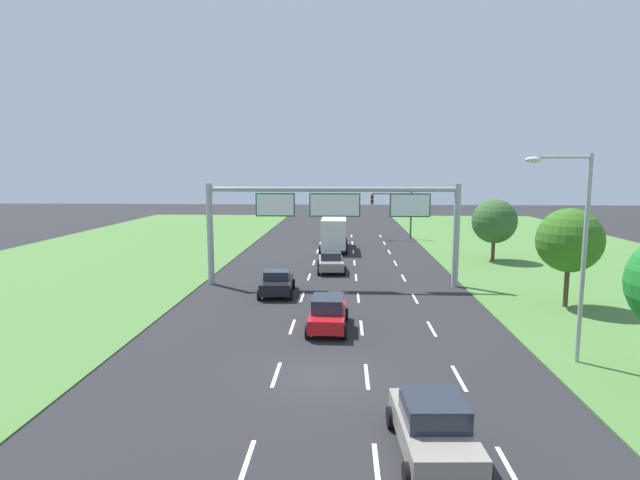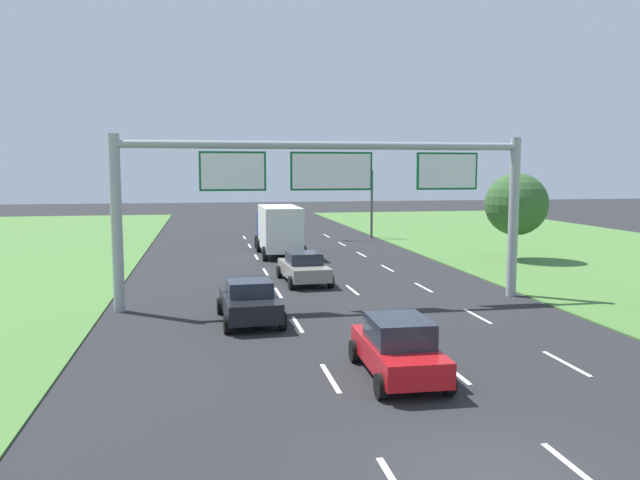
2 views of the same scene
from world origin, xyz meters
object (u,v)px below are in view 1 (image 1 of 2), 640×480
(car_lead_silver, at_px, (277,282))
(box_truck, at_px, (334,232))
(car_far_ahead, at_px, (328,313))
(roadside_tree_far, at_px, (494,221))
(car_mid_lane, at_px, (433,426))
(roadside_tree_mid, at_px, (569,240))
(street_lamp, at_px, (575,241))
(sign_gantry, at_px, (334,214))
(traffic_light_mast, at_px, (394,206))
(car_near_red, at_px, (331,262))

(car_lead_silver, xyz_separation_m, box_truck, (3.26, 18.48, 0.96))
(car_far_ahead, height_order, roadside_tree_far, roadside_tree_far)
(car_lead_silver, xyz_separation_m, roadside_tree_far, (17.32, 12.72, 2.73))
(car_mid_lane, xyz_separation_m, car_far_ahead, (-3.27, 10.97, 0.01))
(car_lead_silver, height_order, roadside_tree_mid, roadside_tree_mid)
(car_far_ahead, relative_size, street_lamp, 0.49)
(car_lead_silver, bearing_deg, roadside_tree_mid, -11.13)
(car_far_ahead, distance_m, box_truck, 25.52)
(car_lead_silver, relative_size, roadside_tree_mid, 0.73)
(box_truck, distance_m, sign_gantry, 16.17)
(car_mid_lane, height_order, traffic_light_mast, traffic_light_mast)
(car_far_ahead, relative_size, roadside_tree_mid, 0.72)
(car_lead_silver, bearing_deg, traffic_light_mast, 66.43)
(car_lead_silver, xyz_separation_m, car_far_ahead, (3.50, -7.02, 0.05))
(car_near_red, height_order, car_lead_silver, car_lead_silver)
(car_near_red, relative_size, street_lamp, 0.53)
(roadside_tree_mid, bearing_deg, street_lamp, -112.75)
(roadside_tree_mid, xyz_separation_m, roadside_tree_far, (0.27, 15.15, -0.42))
(traffic_light_mast, distance_m, roadside_tree_mid, 30.08)
(car_near_red, distance_m, roadside_tree_mid, 17.35)
(car_near_red, xyz_separation_m, car_far_ahead, (0.25, -14.62, 0.07))
(roadside_tree_mid, bearing_deg, car_far_ahead, -161.27)
(car_near_red, height_order, box_truck, box_truck)
(car_mid_lane, bearing_deg, street_lamp, 43.25)
(box_truck, xyz_separation_m, sign_gantry, (0.33, -15.84, 3.20))
(roadside_tree_mid, bearing_deg, car_mid_lane, -123.44)
(car_near_red, relative_size, traffic_light_mast, 0.81)
(sign_gantry, xyz_separation_m, roadside_tree_far, (13.73, 10.08, -1.44))
(roadside_tree_mid, bearing_deg, roadside_tree_far, 88.99)
(car_mid_lane, relative_size, roadside_tree_far, 0.76)
(car_far_ahead, bearing_deg, street_lamp, -20.26)
(sign_gantry, bearing_deg, roadside_tree_mid, -20.61)
(car_lead_silver, bearing_deg, street_lamp, -42.22)
(roadside_tree_mid, height_order, roadside_tree_far, roadside_tree_mid)
(car_far_ahead, distance_m, street_lamp, 11.54)
(sign_gantry, relative_size, roadside_tree_mid, 3.00)
(car_lead_silver, xyz_separation_m, sign_gantry, (3.59, 2.64, 4.17))
(car_far_ahead, bearing_deg, car_mid_lane, -72.00)
(car_lead_silver, xyz_separation_m, roadside_tree_mid, (17.05, -2.42, 3.14))
(car_mid_lane, distance_m, street_lamp, 10.59)
(box_truck, relative_size, traffic_light_mast, 1.39)
(box_truck, bearing_deg, car_mid_lane, -84.68)
(car_lead_silver, bearing_deg, sign_gantry, 33.32)
(car_lead_silver, relative_size, sign_gantry, 0.24)
(car_near_red, height_order, car_mid_lane, car_mid_lane)
(car_near_red, bearing_deg, car_far_ahead, -91.95)
(sign_gantry, bearing_deg, street_lamp, -54.04)
(car_mid_lane, relative_size, box_truck, 0.53)
(box_truck, height_order, sign_gantry, sign_gantry)
(car_near_red, bearing_deg, street_lamp, -64.11)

